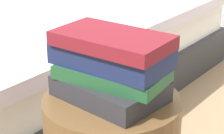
# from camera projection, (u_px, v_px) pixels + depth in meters

# --- Properties ---
(bed) EXTENTS (1.54, 2.01, 0.62)m
(bed) POSITION_uv_depth(u_px,v_px,m) (30.00, 43.00, 2.36)
(bed) COLOR #2D2D33
(bed) RESTS_ON ground_plane
(book_charcoal) EXTENTS (0.28, 0.21, 0.05)m
(book_charcoal) POSITION_uv_depth(u_px,v_px,m) (110.00, 88.00, 1.10)
(book_charcoal) COLOR #28282D
(book_charcoal) RESTS_ON side_table
(book_forest) EXTENTS (0.30, 0.18, 0.03)m
(book_forest) POSITION_uv_depth(u_px,v_px,m) (112.00, 74.00, 1.08)
(book_forest) COLOR #1E512D
(book_forest) RESTS_ON book_charcoal
(book_navy) EXTENTS (0.30, 0.18, 0.06)m
(book_navy) POSITION_uv_depth(u_px,v_px,m) (111.00, 56.00, 1.07)
(book_navy) COLOR #19234C
(book_navy) RESTS_ON book_forest
(book_maroon) EXTENTS (0.30, 0.18, 0.04)m
(book_maroon) POSITION_uv_depth(u_px,v_px,m) (111.00, 40.00, 1.05)
(book_maroon) COLOR maroon
(book_maroon) RESTS_ON book_navy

